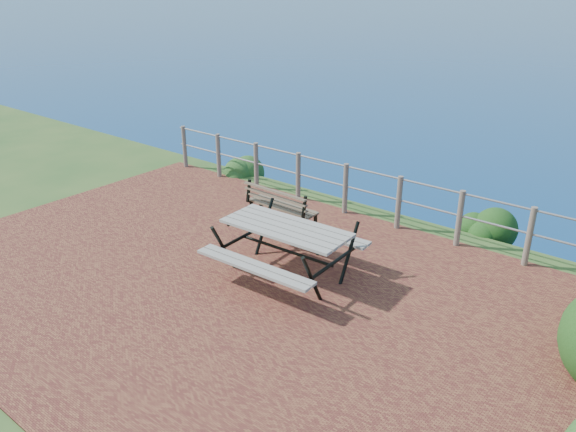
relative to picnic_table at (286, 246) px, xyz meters
The scene contains 6 objects.
ground 1.10m from the picnic_table, 133.98° to the right, with size 10.00×7.00×0.12m, color maroon.
safety_railing 2.74m from the picnic_table, 104.12° to the left, with size 9.40×0.10×1.00m.
picnic_table is the anchor object (origin of this frame).
park_bench 1.87m from the picnic_table, 130.83° to the left, with size 1.43×0.39×0.80m.
shrub_lip_west 5.19m from the picnic_table, 141.30° to the left, with size 0.79×0.79×0.54m, color #244B1C.
shrub_lip_east 3.94m from the picnic_table, 64.16° to the left, with size 0.83×0.83×0.60m, color #1B3F13.
Camera 1 is at (5.47, -5.25, 4.31)m, focal length 35.00 mm.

